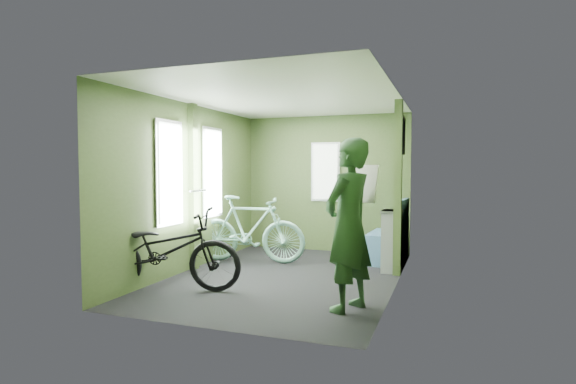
% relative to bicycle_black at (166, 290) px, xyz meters
% --- Properties ---
extents(room, '(4.00, 4.02, 2.31)m').
position_rel_bicycle_black_xyz_m(room, '(1.04, 1.12, 1.44)').
color(room, black).
rests_on(room, ground).
extents(bicycle_black, '(1.89, 1.08, 0.99)m').
position_rel_bicycle_black_xyz_m(bicycle_black, '(0.00, 0.00, 0.00)').
color(bicycle_black, black).
rests_on(bicycle_black, ground).
extents(bicycle_mint, '(1.74, 0.77, 1.05)m').
position_rel_bicycle_black_xyz_m(bicycle_mint, '(0.27, 1.72, 0.00)').
color(bicycle_mint, '#7CBAA7').
rests_on(bicycle_mint, ground).
extents(passenger, '(0.62, 0.74, 1.71)m').
position_rel_bicycle_black_xyz_m(passenger, '(2.14, 0.01, 0.86)').
color(passenger, '#294C2B').
rests_on(passenger, ground).
extents(waste_box, '(0.25, 0.35, 0.84)m').
position_rel_bicycle_black_xyz_m(waste_box, '(2.34, 1.85, 0.42)').
color(waste_box, slate).
rests_on(waste_box, ground).
extents(bench_seat, '(0.55, 0.92, 0.95)m').
position_rel_bicycle_black_xyz_m(bench_seat, '(2.23, 2.49, 0.28)').
color(bench_seat, '#2C465D').
rests_on(bench_seat, ground).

